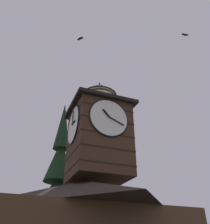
# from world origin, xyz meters

# --- Properties ---
(clock_tower) EXTENTS (4.60, 4.60, 8.23)m
(clock_tower) POSITION_xyz_m (-2.26, -0.79, 9.81)
(clock_tower) COLOR #422B1E
(clock_tower) RESTS_ON building_main
(pine_tree_behind) EXTENTS (4.99, 4.99, 16.05)m
(pine_tree_behind) POSITION_xyz_m (-0.92, -7.81, 5.91)
(pine_tree_behind) COLOR #473323
(pine_tree_behind) RESTS_ON ground_plane
(moon) EXTENTS (1.97, 1.97, 1.97)m
(moon) POSITION_xyz_m (-14.83, -35.37, 12.69)
(moon) COLOR silver
(flying_bird_high) EXTENTS (0.46, 0.54, 0.14)m
(flying_bird_high) POSITION_xyz_m (-0.05, 0.59, 17.43)
(flying_bird_high) COLOR black
(flying_bird_low) EXTENTS (0.58, 0.26, 0.12)m
(flying_bird_low) POSITION_xyz_m (-7.99, 3.98, 17.62)
(flying_bird_low) COLOR black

